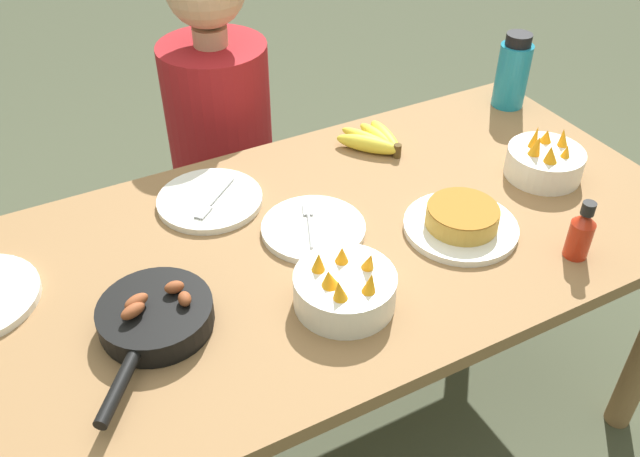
{
  "coord_description": "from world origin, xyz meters",
  "views": [
    {
      "loc": [
        -0.53,
        -1.0,
        1.64
      ],
      "look_at": [
        0.0,
        0.0,
        0.75
      ],
      "focal_mm": 38.0,
      "sensor_mm": 36.0,
      "label": 1
    }
  ],
  "objects_px": {
    "banana_bunch": "(376,140)",
    "fruit_bowl_citrus": "(345,288)",
    "hot_sauce_bottle": "(581,233)",
    "skillet": "(155,317)",
    "fruit_bowl_mango": "(545,161)",
    "empty_plate_far_left": "(210,200)",
    "empty_plate_far_right": "(313,229)",
    "person_figure": "(224,172)",
    "water_bottle": "(513,72)",
    "frittata_plate_center": "(461,221)"
  },
  "relations": [
    {
      "from": "banana_bunch",
      "to": "fruit_bowl_citrus",
      "type": "relative_size",
      "value": 0.96
    },
    {
      "from": "banana_bunch",
      "to": "hot_sauce_bottle",
      "type": "bearing_deg",
      "value": -75.7
    },
    {
      "from": "banana_bunch",
      "to": "skillet",
      "type": "height_order",
      "value": "skillet"
    },
    {
      "from": "fruit_bowl_mango",
      "to": "empty_plate_far_left",
      "type": "bearing_deg",
      "value": 160.32
    },
    {
      "from": "empty_plate_far_right",
      "to": "fruit_bowl_citrus",
      "type": "bearing_deg",
      "value": -102.21
    },
    {
      "from": "person_figure",
      "to": "skillet",
      "type": "bearing_deg",
      "value": -118.62
    },
    {
      "from": "skillet",
      "to": "water_bottle",
      "type": "height_order",
      "value": "water_bottle"
    },
    {
      "from": "banana_bunch",
      "to": "fruit_bowl_mango",
      "type": "relative_size",
      "value": 1.03
    },
    {
      "from": "empty_plate_far_left",
      "to": "empty_plate_far_right",
      "type": "bearing_deg",
      "value": -51.8
    },
    {
      "from": "frittata_plate_center",
      "to": "empty_plate_far_right",
      "type": "relative_size",
      "value": 1.09
    },
    {
      "from": "banana_bunch",
      "to": "fruit_bowl_citrus",
      "type": "height_order",
      "value": "fruit_bowl_citrus"
    },
    {
      "from": "frittata_plate_center",
      "to": "fruit_bowl_citrus",
      "type": "xyz_separation_m",
      "value": [
        -0.34,
        -0.08,
        0.01
      ]
    },
    {
      "from": "empty_plate_far_left",
      "to": "empty_plate_far_right",
      "type": "xyz_separation_m",
      "value": [
        0.16,
        -0.21,
        0.0
      ]
    },
    {
      "from": "hot_sauce_bottle",
      "to": "person_figure",
      "type": "relative_size",
      "value": 0.12
    },
    {
      "from": "skillet",
      "to": "person_figure",
      "type": "relative_size",
      "value": 0.27
    },
    {
      "from": "banana_bunch",
      "to": "skillet",
      "type": "relative_size",
      "value": 0.6
    },
    {
      "from": "frittata_plate_center",
      "to": "hot_sauce_bottle",
      "type": "distance_m",
      "value": 0.24
    },
    {
      "from": "hot_sauce_bottle",
      "to": "water_bottle",
      "type": "bearing_deg",
      "value": 62.1
    },
    {
      "from": "skillet",
      "to": "fruit_bowl_citrus",
      "type": "xyz_separation_m",
      "value": [
        0.34,
        -0.11,
        0.01
      ]
    },
    {
      "from": "fruit_bowl_mango",
      "to": "person_figure",
      "type": "xyz_separation_m",
      "value": [
        -0.57,
        0.7,
        -0.27
      ]
    },
    {
      "from": "empty_plate_far_left",
      "to": "hot_sauce_bottle",
      "type": "xyz_separation_m",
      "value": [
        0.61,
        -0.53,
        0.05
      ]
    },
    {
      "from": "fruit_bowl_mango",
      "to": "person_figure",
      "type": "bearing_deg",
      "value": 129.29
    },
    {
      "from": "fruit_bowl_mango",
      "to": "hot_sauce_bottle",
      "type": "bearing_deg",
      "value": -119.29
    },
    {
      "from": "skillet",
      "to": "fruit_bowl_mango",
      "type": "xyz_separation_m",
      "value": [
        0.98,
        0.05,
        0.01
      ]
    },
    {
      "from": "frittata_plate_center",
      "to": "water_bottle",
      "type": "distance_m",
      "value": 0.62
    },
    {
      "from": "empty_plate_far_right",
      "to": "water_bottle",
      "type": "distance_m",
      "value": 0.81
    },
    {
      "from": "empty_plate_far_right",
      "to": "person_figure",
      "type": "xyz_separation_m",
      "value": [
        0.02,
        0.64,
        -0.23
      ]
    },
    {
      "from": "banana_bunch",
      "to": "empty_plate_far_left",
      "type": "distance_m",
      "value": 0.47
    },
    {
      "from": "empty_plate_far_right",
      "to": "fruit_bowl_mango",
      "type": "distance_m",
      "value": 0.6
    },
    {
      "from": "empty_plate_far_right",
      "to": "water_bottle",
      "type": "relative_size",
      "value": 1.09
    },
    {
      "from": "fruit_bowl_mango",
      "to": "water_bottle",
      "type": "xyz_separation_m",
      "value": [
        0.16,
        0.32,
        0.06
      ]
    },
    {
      "from": "banana_bunch",
      "to": "frittata_plate_center",
      "type": "distance_m",
      "value": 0.38
    },
    {
      "from": "banana_bunch",
      "to": "fruit_bowl_mango",
      "type": "xyz_separation_m",
      "value": [
        0.29,
        -0.3,
        0.02
      ]
    },
    {
      "from": "empty_plate_far_right",
      "to": "fruit_bowl_citrus",
      "type": "height_order",
      "value": "fruit_bowl_citrus"
    },
    {
      "from": "water_bottle",
      "to": "person_figure",
      "type": "xyz_separation_m",
      "value": [
        -0.74,
        0.38,
        -0.33
      ]
    },
    {
      "from": "banana_bunch",
      "to": "hot_sauce_bottle",
      "type": "distance_m",
      "value": 0.58
    },
    {
      "from": "fruit_bowl_citrus",
      "to": "hot_sauce_bottle",
      "type": "height_order",
      "value": "hot_sauce_bottle"
    },
    {
      "from": "banana_bunch",
      "to": "frittata_plate_center",
      "type": "bearing_deg",
      "value": -92.6
    },
    {
      "from": "water_bottle",
      "to": "skillet",
      "type": "bearing_deg",
      "value": -161.92
    },
    {
      "from": "frittata_plate_center",
      "to": "fruit_bowl_mango",
      "type": "xyz_separation_m",
      "value": [
        0.31,
        0.08,
        0.02
      ]
    },
    {
      "from": "fruit_bowl_mango",
      "to": "fruit_bowl_citrus",
      "type": "bearing_deg",
      "value": -166.2
    },
    {
      "from": "water_bottle",
      "to": "fruit_bowl_mango",
      "type": "bearing_deg",
      "value": -116.74
    },
    {
      "from": "frittata_plate_center",
      "to": "banana_bunch",
      "type": "bearing_deg",
      "value": 87.4
    },
    {
      "from": "empty_plate_far_right",
      "to": "fruit_bowl_citrus",
      "type": "distance_m",
      "value": 0.23
    },
    {
      "from": "fruit_bowl_mango",
      "to": "fruit_bowl_citrus",
      "type": "relative_size",
      "value": 0.93
    },
    {
      "from": "fruit_bowl_citrus",
      "to": "person_figure",
      "type": "height_order",
      "value": "person_figure"
    },
    {
      "from": "banana_bunch",
      "to": "water_bottle",
      "type": "height_order",
      "value": "water_bottle"
    },
    {
      "from": "empty_plate_far_left",
      "to": "person_figure",
      "type": "distance_m",
      "value": 0.52
    },
    {
      "from": "frittata_plate_center",
      "to": "fruit_bowl_mango",
      "type": "distance_m",
      "value": 0.32
    },
    {
      "from": "banana_bunch",
      "to": "fruit_bowl_citrus",
      "type": "distance_m",
      "value": 0.58
    }
  ]
}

